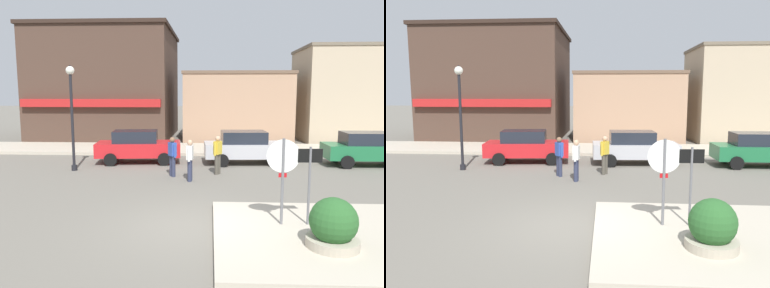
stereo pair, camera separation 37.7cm
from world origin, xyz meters
TOP-DOWN VIEW (x-y plane):
  - ground_plane at (0.00, 0.00)m, footprint 160.00×160.00m
  - sidewalk_corner at (3.75, -0.70)m, footprint 6.40×4.80m
  - kerb_far at (0.00, 12.55)m, footprint 80.00×4.00m
  - stop_sign at (2.24, -0.11)m, footprint 0.82×0.08m
  - one_way_sign at (2.89, -0.10)m, footprint 0.60×0.06m
  - planter at (3.06, -1.48)m, footprint 1.10×1.10m
  - lamp_post at (-5.48, 6.59)m, footprint 0.36×0.36m
  - parked_car_nearest at (-3.04, 8.59)m, footprint 4.15×2.17m
  - parked_car_second at (2.16, 8.58)m, footprint 4.10×2.07m
  - parked_car_third at (7.77, 8.38)m, footprint 4.00×1.89m
  - pedestrian_crossing_near at (-1.07, 5.67)m, footprint 0.38×0.51m
  - pedestrian_crossing_far at (-0.31, 4.89)m, footprint 0.26×0.56m
  - pedestrian_kerb_side at (0.77, 6.16)m, footprint 0.38×0.52m
  - building_corner_shop at (-7.19, 19.25)m, footprint 9.77×9.93m
  - building_storefront_left_near at (2.30, 18.14)m, footprint 7.47×5.83m
  - building_storefront_left_mid at (10.40, 18.16)m, footprint 7.29×6.16m

SIDE VIEW (x-z plane):
  - ground_plane at x=0.00m, z-range 0.00..0.00m
  - sidewalk_corner at x=3.75m, z-range 0.00..0.15m
  - kerb_far at x=0.00m, z-range 0.00..0.15m
  - planter at x=3.06m, z-range -0.05..1.17m
  - parked_car_nearest at x=-3.04m, z-range 0.03..1.59m
  - parked_car_second at x=2.16m, z-range 0.03..1.59m
  - parked_car_third at x=7.77m, z-range 0.03..1.59m
  - pedestrian_crossing_near at x=-1.07m, z-range 0.06..1.67m
  - pedestrian_crossing_far at x=-0.31m, z-range 0.06..1.67m
  - pedestrian_kerb_side at x=0.77m, z-range 0.06..1.67m
  - one_way_sign at x=2.89m, z-range 0.28..2.38m
  - stop_sign at x=2.24m, z-range 0.37..2.67m
  - building_storefront_left_near at x=2.30m, z-range 0.00..4.77m
  - lamp_post at x=-5.48m, z-range 0.69..5.23m
  - building_storefront_left_mid at x=10.40m, z-range 0.00..6.48m
  - building_corner_shop at x=-7.19m, z-range 0.00..7.90m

